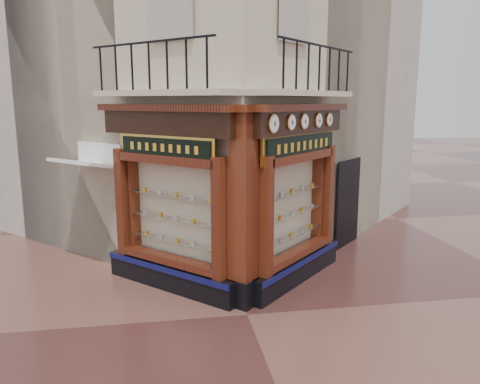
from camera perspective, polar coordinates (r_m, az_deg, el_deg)
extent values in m
plane|color=#472521|center=(9.30, 0.90, -14.74)|extent=(80.00, 80.00, 0.00)
cube|color=beige|center=(14.60, -3.60, 18.71)|extent=(11.31, 11.31, 12.00)
cube|color=beige|center=(16.96, -13.16, 15.68)|extent=(11.31, 11.31, 11.00)
cube|color=beige|center=(17.39, 4.00, 15.81)|extent=(11.31, 11.31, 11.00)
cube|color=black|center=(10.47, -8.52, -10.17)|extent=(2.72, 2.72, 0.55)
cube|color=#0D0F42|center=(10.27, -9.30, -9.34)|extent=(2.50, 2.50, 0.12)
cube|color=#3A110A|center=(9.13, -2.44, -3.34)|extent=(0.37, 0.37, 2.45)
cube|color=#3A110A|center=(11.04, -13.98, -1.15)|extent=(0.37, 0.37, 2.45)
cube|color=#FFE6C1|center=(10.27, -7.48, -1.95)|extent=(1.80, 1.80, 2.10)
cube|color=black|center=(9.80, -9.00, 8.32)|extent=(2.69, 2.69, 0.50)
cube|color=#3A110A|center=(9.74, -9.34, 10.12)|extent=(2.86, 2.86, 0.14)
cube|color=black|center=(10.88, 6.98, -9.31)|extent=(2.72, 2.72, 0.55)
cube|color=#0D0F42|center=(10.72, 7.90, -8.42)|extent=(2.50, 2.50, 0.12)
cube|color=#3A110A|center=(9.28, 3.03, -3.12)|extent=(0.37, 0.37, 2.45)
cube|color=#3A110A|center=(11.68, 10.45, -0.34)|extent=(0.37, 0.37, 2.45)
cube|color=#FFE6C1|center=(10.62, 5.60, -1.48)|extent=(1.80, 1.80, 2.10)
cube|color=black|center=(10.23, 7.31, 8.47)|extent=(2.69, 2.69, 0.50)
cube|color=#3A110A|center=(10.19, 7.71, 10.19)|extent=(2.86, 2.86, 0.14)
cube|color=black|center=(9.63, 0.36, -11.99)|extent=(0.78, 0.78, 0.55)
cube|color=#3A110A|center=(9.05, 0.37, -0.70)|extent=(0.64, 0.64, 3.50)
cube|color=#3A110A|center=(8.87, 0.39, 10.18)|extent=(0.85, 0.85, 0.14)
cube|color=beige|center=(9.73, -9.48, 11.82)|extent=(2.97, 2.97, 0.12)
cube|color=black|center=(9.56, -11.13, 17.49)|extent=(2.36, 2.36, 0.04)
cube|color=beige|center=(10.18, 7.85, 11.82)|extent=(2.97, 2.97, 0.12)
cube|color=black|center=(10.09, 9.74, 17.19)|extent=(2.36, 2.36, 0.04)
cylinder|color=#C88742|center=(8.97, 4.05, 8.31)|extent=(0.29, 0.29, 0.36)
cylinder|color=white|center=(8.95, 4.22, 8.31)|extent=(0.24, 0.24, 0.31)
cube|color=black|center=(8.95, 4.30, 8.30)|extent=(0.02, 0.02, 0.12)
cube|color=black|center=(8.95, 4.30, 8.30)|extent=(0.07, 0.07, 0.01)
cylinder|color=#C88742|center=(9.55, 6.21, 8.44)|extent=(0.26, 0.26, 0.32)
cylinder|color=white|center=(9.54, 6.37, 8.43)|extent=(0.21, 0.21, 0.28)
cube|color=black|center=(9.53, 6.45, 8.43)|extent=(0.02, 0.02, 0.11)
cube|color=black|center=(9.53, 6.45, 8.43)|extent=(0.07, 0.07, 0.01)
cylinder|color=#C88742|center=(10.04, 7.80, 8.53)|extent=(0.27, 0.27, 0.33)
cylinder|color=white|center=(10.03, 7.95, 8.52)|extent=(0.21, 0.21, 0.28)
cube|color=black|center=(10.02, 8.02, 8.52)|extent=(0.02, 0.02, 0.11)
cube|color=black|center=(10.02, 8.02, 8.52)|extent=(0.07, 0.07, 0.01)
cylinder|color=#C88742|center=(10.64, 9.50, 8.61)|extent=(0.26, 0.26, 0.32)
cylinder|color=white|center=(10.63, 9.64, 8.60)|extent=(0.21, 0.21, 0.28)
cube|color=black|center=(10.62, 9.72, 8.60)|extent=(0.02, 0.02, 0.11)
cube|color=black|center=(10.62, 9.72, 8.60)|extent=(0.07, 0.07, 0.01)
cylinder|color=#C88742|center=(11.13, 10.76, 8.67)|extent=(0.25, 0.25, 0.31)
cylinder|color=white|center=(11.12, 10.90, 8.66)|extent=(0.20, 0.20, 0.26)
cube|color=black|center=(11.11, 10.97, 8.66)|extent=(0.02, 0.02, 0.10)
cube|color=black|center=(11.11, 10.97, 8.66)|extent=(0.06, 0.06, 0.01)
cube|color=gold|center=(9.81, -9.07, 5.39)|extent=(1.91, 1.91, 0.51)
cube|color=black|center=(9.78, -9.24, 5.36)|extent=(1.78, 1.78, 0.38)
cube|color=gold|center=(10.24, 7.44, 5.67)|extent=(2.25, 2.25, 0.60)
cube|color=black|center=(10.22, 7.64, 5.65)|extent=(2.10, 2.10, 0.45)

